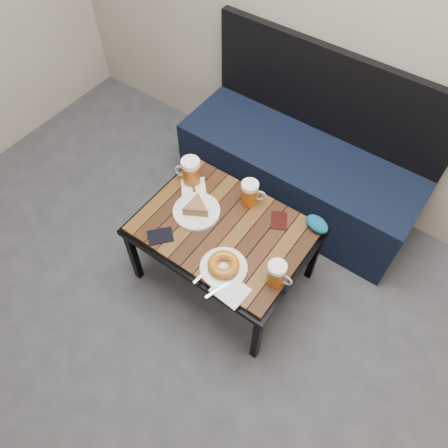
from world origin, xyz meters
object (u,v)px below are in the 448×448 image
Objects in this scene: bench at (299,170)px; plate_pie at (196,209)px; beer_mug_centre at (250,193)px; beer_mug_right at (277,274)px; beer_mug_left at (191,171)px; knit_pouch at (317,224)px; cafe_table at (224,233)px; passport_burgundy at (279,220)px; plate_bagel at (223,266)px; passport_navy at (160,236)px.

plate_pie is at bearing -105.67° from bench.
beer_mug_right is at bearing -70.98° from beer_mug_centre.
beer_mug_left reaches higher than knit_pouch.
beer_mug_left is (-0.31, 0.14, 0.12)m from cafe_table.
knit_pouch is at bearing 35.84° from cafe_table.
bench is at bearing -138.68° from beer_mug_left.
plate_pie is (-0.18, -0.21, -0.04)m from beer_mug_centre.
beer_mug_centre is at bearing 146.40° from passport_burgundy.
plate_bagel is (0.29, -0.18, -0.00)m from plate_pie.
knit_pouch is (0.35, 0.06, -0.04)m from beer_mug_centre.
passport_navy is at bearing -174.79° from plate_bagel.
beer_mug_right reaches higher than cafe_table.
plate_bagel is (0.44, -0.33, -0.05)m from beer_mug_left.
beer_mug_right is 0.58m from passport_navy.
beer_mug_centre is at bearing 102.68° from passport_navy.
cafe_table is 0.27m from passport_burgundy.
bench is 0.93m from plate_bagel.
beer_mug_left reaches higher than beer_mug_right.
knit_pouch is at bearing -19.84° from beer_mug_centre.
passport_burgundy is at bearing 85.79° from passport_navy.
plate_pie reaches higher than plate_bagel.
beer_mug_right is (0.32, -0.82, 0.27)m from bench.
plate_bagel is (-0.22, -0.08, -0.04)m from beer_mug_right.
beer_mug_centre is 0.19m from passport_burgundy.
plate_pie reaches higher than passport_navy.
beer_mug_left is 0.33m from beer_mug_centre.
beer_mug_right reaches higher than knit_pouch.
beer_mug_left is at bearing -169.76° from knit_pouch.
beer_mug_left is 0.55× the size of plate_bagel.
plate_pie is 0.35m from plate_bagel.
passport_navy is at bearing -140.23° from knit_pouch.
beer_mug_centre is 0.27m from plate_pie.
beer_mug_centre is at bearing -92.97° from bench.
knit_pouch is at bearing 26.80° from plate_pie.
plate_pie is at bearing 165.38° from beer_mug_right.
bench is at bearing 95.88° from plate_bagel.
knit_pouch reaches higher than passport_burgundy.
cafe_table is 0.36m from beer_mug_left.
bench is 0.73m from cafe_table.
beer_mug_centre is 0.59× the size of plate_pie.
beer_mug_left reaches higher than cafe_table.
plate_bagel is 2.26× the size of knit_pouch.
plate_bagel is at bearing -84.12° from bench.
knit_pouch is (0.58, 0.48, 0.02)m from passport_navy.
bench reaches higher than beer_mug_centre.
passport_burgundy is (0.18, -0.01, -0.07)m from beer_mug_centre.
bench is 10.60× the size of beer_mug_right.
beer_mug_right is 0.57× the size of plate_pie.
passport_burgundy is at bearing 114.95° from beer_mug_right.
plate_pie reaches higher than knit_pouch.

